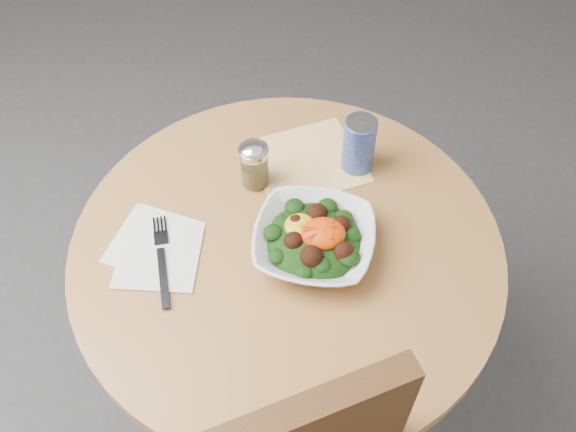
# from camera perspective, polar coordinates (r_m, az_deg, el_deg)

# --- Properties ---
(ground) EXTENTS (6.00, 6.00, 0.00)m
(ground) POSITION_cam_1_polar(r_m,az_deg,el_deg) (1.99, -0.09, -15.10)
(ground) COLOR #323235
(ground) RESTS_ON ground
(table) EXTENTS (0.90, 0.90, 0.75)m
(table) POSITION_cam_1_polar(r_m,az_deg,el_deg) (1.49, -0.12, -6.90)
(table) COLOR black
(table) RESTS_ON ground
(cloth_napkin) EXTENTS (0.30, 0.29, 0.00)m
(cloth_napkin) POSITION_cam_1_polar(r_m,az_deg,el_deg) (1.47, 1.72, 4.87)
(cloth_napkin) COLOR orange
(cloth_napkin) RESTS_ON table
(paper_napkins) EXTENTS (0.21, 0.23, 0.00)m
(paper_napkins) POSITION_cam_1_polar(r_m,az_deg,el_deg) (1.35, -11.63, -2.90)
(paper_napkins) COLOR silver
(paper_napkins) RESTS_ON table
(salad_bowl) EXTENTS (0.29, 0.29, 0.09)m
(salad_bowl) POSITION_cam_1_polar(r_m,az_deg,el_deg) (1.29, 2.33, -2.14)
(salad_bowl) COLOR white
(salad_bowl) RESTS_ON table
(fork) EXTENTS (0.06, 0.23, 0.00)m
(fork) POSITION_cam_1_polar(r_m,az_deg,el_deg) (1.33, -11.14, -3.62)
(fork) COLOR black
(fork) RESTS_ON table
(spice_shaker) EXTENTS (0.06, 0.06, 0.12)m
(spice_shaker) POSITION_cam_1_polar(r_m,az_deg,el_deg) (1.39, -3.00, 4.60)
(spice_shaker) COLOR silver
(spice_shaker) RESTS_ON table
(beverage_can) EXTENTS (0.07, 0.07, 0.14)m
(beverage_can) POSITION_cam_1_polar(r_m,az_deg,el_deg) (1.43, 6.32, 6.35)
(beverage_can) COLOR navy
(beverage_can) RESTS_ON table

